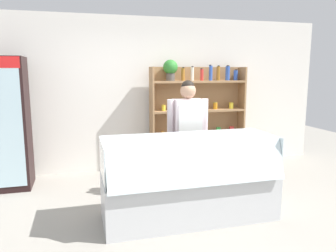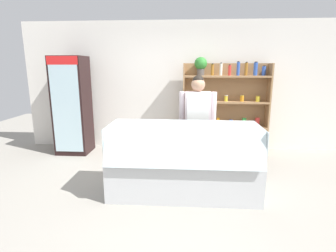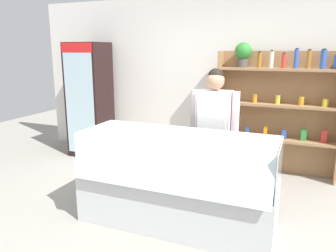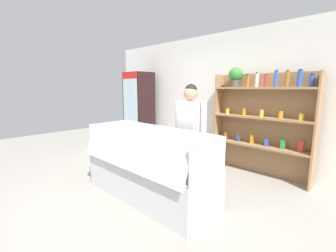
# 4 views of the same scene
# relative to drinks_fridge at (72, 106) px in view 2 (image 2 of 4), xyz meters

# --- Properties ---
(ground_plane) EXTENTS (12.00, 12.00, 0.00)m
(ground_plane) POSITION_rel_drinks_fridge_xyz_m (2.22, -1.65, -0.99)
(ground_plane) COLOR gray
(back_wall) EXTENTS (6.80, 0.10, 2.70)m
(back_wall) POSITION_rel_drinks_fridge_xyz_m (2.22, 0.53, 0.36)
(back_wall) COLOR white
(back_wall) RESTS_ON ground
(drinks_fridge) EXTENTS (0.64, 0.59, 1.98)m
(drinks_fridge) POSITION_rel_drinks_fridge_xyz_m (0.00, 0.00, 0.00)
(drinks_fridge) COLOR black
(drinks_fridge) RESTS_ON ground
(shelving_unit) EXTENTS (1.73, 0.29, 1.96)m
(shelving_unit) POSITION_rel_drinks_fridge_xyz_m (3.09, 0.25, 0.10)
(shelving_unit) COLOR #9E754C
(shelving_unit) RESTS_ON ground
(deli_display_case) EXTENTS (2.05, 0.81, 1.01)m
(deli_display_case) POSITION_rel_drinks_fridge_xyz_m (2.30, -1.72, -0.68)
(deli_display_case) COLOR silver
(deli_display_case) RESTS_ON ground
(shop_clerk) EXTENTS (0.59, 0.25, 1.64)m
(shop_clerk) POSITION_rel_drinks_fridge_xyz_m (2.51, -1.03, -0.02)
(shop_clerk) COLOR #2D2D38
(shop_clerk) RESTS_ON ground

